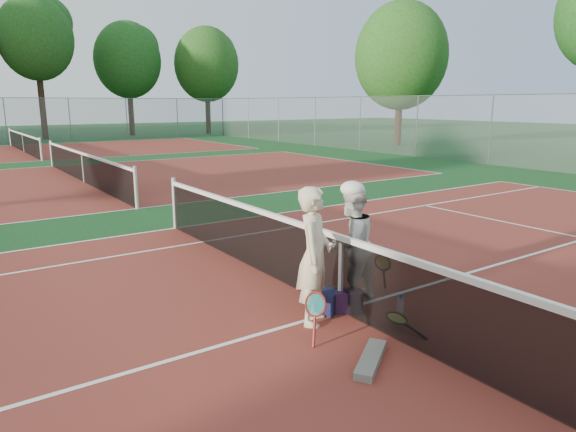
{
  "coord_description": "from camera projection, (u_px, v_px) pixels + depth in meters",
  "views": [
    {
      "loc": [
        -4.11,
        -4.77,
        2.65
      ],
      "look_at": [
        0.0,
        1.2,
        1.05
      ],
      "focal_mm": 32.0,
      "sensor_mm": 36.0,
      "label": 1
    }
  ],
  "objects": [
    {
      "name": "fence_back",
      "position": [
        5.0,
        121.0,
        33.71
      ],
      "size": [
        32.0,
        0.06,
        3.0
      ],
      "primitive_type": null,
      "color": "slate",
      "rests_on": "ground"
    },
    {
      "name": "court_main",
      "position": [
        340.0,
        311.0,
        6.68
      ],
      "size": [
        23.77,
        10.97,
        0.01
      ],
      "primitive_type": "cube",
      "color": "maroon",
      "rests_on": "ground"
    },
    {
      "name": "tree_back_4",
      "position": [
        128.0,
        60.0,
        41.67
      ],
      "size": [
        5.33,
        5.33,
        9.14
      ],
      "color": "#382314",
      "rests_on": "ground"
    },
    {
      "name": "fence_right",
      "position": [
        537.0,
        132.0,
        20.65
      ],
      "size": [
        0.06,
        54.5,
        3.0
      ],
      "primitive_type": null,
      "rotation": [
        0.0,
        0.0,
        1.57
      ],
      "color": "slate",
      "rests_on": "ground"
    },
    {
      "name": "tree_back_5",
      "position": [
        206.0,
        65.0,
        44.16
      ],
      "size": [
        5.53,
        5.53,
        9.08
      ],
      "color": "#382314",
      "rests_on": "ground"
    },
    {
      "name": "player_b",
      "position": [
        351.0,
        244.0,
        6.88
      ],
      "size": [
        0.86,
        0.71,
        1.59
      ],
      "primitive_type": "imported",
      "rotation": [
        0.0,
        0.0,
        3.29
      ],
      "color": "silver",
      "rests_on": "ground"
    },
    {
      "name": "tree_back_3",
      "position": [
        36.0,
        38.0,
        36.55
      ],
      "size": [
        5.17,
        5.17,
        10.16
      ],
      "color": "#382314",
      "rests_on": "ground"
    },
    {
      "name": "water_bottle",
      "position": [
        400.0,
        309.0,
        6.36
      ],
      "size": [
        0.09,
        0.09,
        0.3
      ],
      "primitive_type": "cylinder",
      "color": "#C9E8FF",
      "rests_on": "ground"
    },
    {
      "name": "racket_red",
      "position": [
        315.0,
        318.0,
        5.77
      ],
      "size": [
        0.35,
        0.35,
        0.58
      ],
      "primitive_type": null,
      "rotation": [
        0.0,
        0.0,
        0.8
      ],
      "color": "maroon",
      "rests_on": "ground"
    },
    {
      "name": "net_far_a",
      "position": [
        83.0,
        167.0,
        17.43
      ],
      "size": [
        0.1,
        10.98,
        1.02
      ],
      "primitive_type": null,
      "color": "black",
      "rests_on": "ground"
    },
    {
      "name": "court_far_a",
      "position": [
        84.0,
        182.0,
        17.54
      ],
      "size": [
        23.77,
        10.97,
        0.01
      ],
      "primitive_type": "cube",
      "color": "maroon",
      "rests_on": "ground"
    },
    {
      "name": "net_main",
      "position": [
        341.0,
        274.0,
        6.57
      ],
      "size": [
        0.1,
        10.98,
        1.02
      ],
      "primitive_type": null,
      "color": "black",
      "rests_on": "ground"
    },
    {
      "name": "net_far_b",
      "position": [
        23.0,
        143.0,
        28.29
      ],
      "size": [
        0.1,
        10.98,
        1.02
      ],
      "primitive_type": null,
      "color": "black",
      "rests_on": "ground"
    },
    {
      "name": "sports_bag_purple",
      "position": [
        349.0,
        301.0,
        6.63
      ],
      "size": [
        0.42,
        0.4,
        0.28
      ],
      "primitive_type": "cube",
      "rotation": [
        0.0,
        0.0,
        -0.66
      ],
      "color": "#25102D",
      "rests_on": "ground"
    },
    {
      "name": "net_cover_canvas",
      "position": [
        371.0,
        359.0,
        5.33
      ],
      "size": [
        0.78,
        0.63,
        0.09
      ],
      "primitive_type": "cube",
      "rotation": [
        0.0,
        0.0,
        0.61
      ],
      "color": "#64605B",
      "rests_on": "ground"
    },
    {
      "name": "player_a",
      "position": [
        314.0,
        256.0,
        6.18
      ],
      "size": [
        0.73,
        0.72,
        1.69
      ],
      "primitive_type": "imported",
      "rotation": [
        0.0,
        0.0,
        0.77
      ],
      "color": "beige",
      "rests_on": "ground"
    },
    {
      "name": "sports_bag_navy",
      "position": [
        327.0,
        302.0,
        6.62
      ],
      "size": [
        0.42,
        0.4,
        0.28
      ],
      "primitive_type": "cube",
      "rotation": [
        0.0,
        0.0,
        0.63
      ],
      "color": "black",
      "rests_on": "ground"
    },
    {
      "name": "racket_spare",
      "position": [
        397.0,
        321.0,
        6.19
      ],
      "size": [
        0.3,
        0.61,
        0.15
      ],
      "primitive_type": null,
      "rotation": [
        0.0,
        0.0,
        1.62
      ],
      "color": "black",
      "rests_on": "ground"
    },
    {
      "name": "racket_black_held",
      "position": [
        382.0,
        273.0,
        7.28
      ],
      "size": [
        0.36,
        0.36,
        0.56
      ],
      "primitive_type": null,
      "rotation": [
        0.0,
        0.0,
        3.62
      ],
      "color": "black",
      "rests_on": "ground"
    },
    {
      "name": "ground",
      "position": [
        340.0,
        311.0,
        6.68
      ],
      "size": [
        130.0,
        130.0,
        0.0
      ],
      "primitive_type": "plane",
      "color": "#103B17",
      "rests_on": "ground"
    },
    {
      "name": "court_far_b",
      "position": [
        24.0,
        152.0,
        28.4
      ],
      "size": [
        23.77,
        10.97,
        0.01
      ],
      "primitive_type": "cube",
      "color": "maroon",
      "rests_on": "ground"
    },
    {
      "name": "tree_right_1",
      "position": [
        401.0,
        56.0,
        31.79
      ],
      "size": [
        5.74,
        5.74,
        8.81
      ],
      "color": "#382314",
      "rests_on": "ground"
    }
  ]
}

